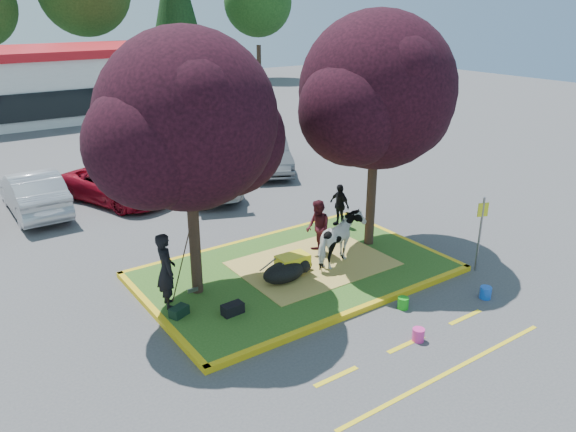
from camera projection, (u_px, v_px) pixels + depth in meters
ground at (296, 274)px, 15.60m from camera, size 90.00×90.00×0.00m
median_island at (296, 272)px, 15.58m from camera, size 8.00×5.00×0.15m
curb_near at (358, 311)px, 13.60m from camera, size 8.30×0.16×0.15m
curb_far at (248, 241)px, 17.56m from camera, size 8.30×0.16×0.15m
curb_left at (157, 315)px, 13.40m from camera, size 0.16×5.30×0.15m
curb_right at (400, 239)px, 17.76m from camera, size 0.16×5.30×0.15m
straw_bedding at (313, 264)px, 15.87m from camera, size 4.20×3.00×0.01m
tree_purple_left at (189, 129)px, 12.86m from camera, size 5.06×4.20×6.51m
tree_purple_right at (378, 98)px, 15.68m from camera, size 5.30×4.40×6.82m
fire_lane_stripe_a at (336, 377)px, 11.31m from camera, size 1.10×0.12×0.01m
fire_lane_stripe_b at (406, 344)px, 12.38m from camera, size 1.10×0.12×0.01m
fire_lane_stripe_c at (465, 317)px, 13.45m from camera, size 1.10×0.12×0.01m
fire_lane_long at (449, 372)px, 11.46m from camera, size 6.00×0.10×0.01m
retail_building at (76, 80)px, 37.34m from camera, size 20.40×8.40×4.40m
cow at (340, 240)px, 15.60m from camera, size 1.91×1.40×1.47m
calf at (284, 272)px, 14.77m from camera, size 1.26×0.75×0.54m
handler at (166, 270)px, 13.35m from camera, size 0.55×0.75×1.90m
visitor_a at (318, 228)px, 16.17m from camera, size 0.85×0.96×1.66m
visitor_b at (339, 205)px, 18.41m from camera, size 0.41×0.85×1.41m
wheelbarrow at (293, 261)px, 15.07m from camera, size 1.56×0.54×0.59m
gear_bag_dark at (233, 309)px, 13.27m from camera, size 0.53×0.31×0.26m
gear_bag_green at (179, 311)px, 13.19m from camera, size 0.51×0.42×0.23m
sign_post at (481, 227)px, 15.36m from camera, size 0.29×0.14×2.17m
bucket_green at (403, 303)px, 13.80m from camera, size 0.36×0.36×0.29m
bucket_pink at (418, 335)px, 12.48m from camera, size 0.28×0.28×0.30m
bucket_blue at (486, 293)px, 14.28m from camera, size 0.36×0.36×0.31m
car_silver at (33, 192)px, 19.93m from camera, size 1.66×4.71×1.55m
car_red at (116, 185)px, 21.12m from camera, size 3.71×5.15×1.30m
car_white at (209, 171)px, 22.30m from camera, size 4.09×5.89×1.58m
car_grey at (268, 153)px, 25.03m from camera, size 3.46×4.99×1.56m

